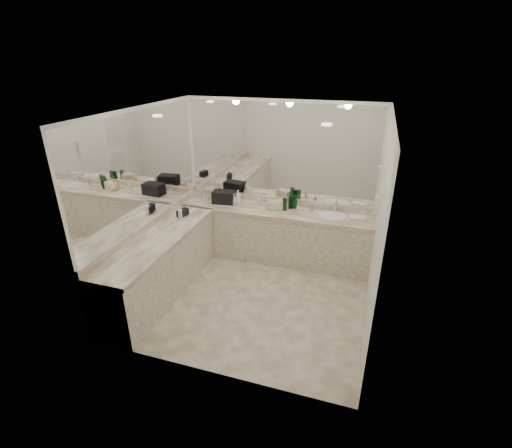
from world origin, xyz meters
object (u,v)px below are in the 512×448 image
(sink, at_px, (333,216))
(black_toiletry_bag, at_px, (224,197))
(hand_towel, at_px, (357,218))
(wall_phone, at_px, (376,205))
(soap_bottle_c, at_px, (270,204))
(soap_bottle_a, at_px, (238,197))
(cream_cosmetic_case, at_px, (275,205))
(soap_bottle_b, at_px, (234,199))

(sink, xyz_separation_m, black_toiletry_bag, (-1.86, 0.02, 0.11))
(sink, relative_size, hand_towel, 1.79)
(sink, height_order, hand_towel, hand_towel)
(wall_phone, relative_size, soap_bottle_c, 1.28)
(soap_bottle_a, bearing_deg, wall_phone, -14.26)
(soap_bottle_c, bearing_deg, cream_cosmetic_case, 18.79)
(wall_phone, height_order, soap_bottle_c, wall_phone)
(soap_bottle_b, bearing_deg, sink, 0.44)
(black_toiletry_bag, xyz_separation_m, soap_bottle_b, (0.20, -0.03, -0.01))
(soap_bottle_b, height_order, soap_bottle_c, soap_bottle_b)
(sink, height_order, soap_bottle_a, soap_bottle_a)
(cream_cosmetic_case, distance_m, soap_bottle_c, 0.10)
(soap_bottle_c, bearing_deg, wall_phone, -16.40)
(soap_bottle_a, bearing_deg, black_toiletry_bag, -170.01)
(wall_phone, height_order, soap_bottle_a, wall_phone)
(soap_bottle_a, xyz_separation_m, soap_bottle_c, (0.58, -0.08, -0.02))
(sink, bearing_deg, soap_bottle_a, 177.77)
(soap_bottle_c, bearing_deg, black_toiletry_bag, 177.39)
(black_toiletry_bag, bearing_deg, hand_towel, -0.73)
(black_toiletry_bag, relative_size, soap_bottle_a, 1.56)
(wall_phone, bearing_deg, sink, 140.43)
(black_toiletry_bag, relative_size, soap_bottle_c, 1.96)
(cream_cosmetic_case, bearing_deg, hand_towel, -23.52)
(wall_phone, bearing_deg, cream_cosmetic_case, 161.72)
(wall_phone, xyz_separation_m, soap_bottle_a, (-2.21, 0.56, -0.33))
(sink, height_order, soap_bottle_b, soap_bottle_b)
(hand_towel, bearing_deg, cream_cosmetic_case, 179.11)
(cream_cosmetic_case, distance_m, soap_bottle_a, 0.67)
(cream_cosmetic_case, relative_size, soap_bottle_c, 1.26)
(black_toiletry_bag, relative_size, cream_cosmetic_case, 1.56)
(soap_bottle_a, bearing_deg, cream_cosmetic_case, -4.43)
(cream_cosmetic_case, bearing_deg, sink, -23.31)
(black_toiletry_bag, height_order, soap_bottle_b, black_toiletry_bag)
(black_toiletry_bag, bearing_deg, soap_bottle_b, -8.87)
(wall_phone, xyz_separation_m, hand_towel, (-0.23, 0.49, -0.43))
(soap_bottle_a, distance_m, soap_bottle_b, 0.09)
(soap_bottle_c, bearing_deg, soap_bottle_a, 171.99)
(wall_phone, distance_m, soap_bottle_b, 2.34)
(wall_phone, xyz_separation_m, black_toiletry_bag, (-2.46, 0.52, -0.34))
(sink, bearing_deg, wall_phone, -39.57)
(cream_cosmetic_case, height_order, soap_bottle_c, soap_bottle_c)
(wall_phone, height_order, cream_cosmetic_case, wall_phone)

